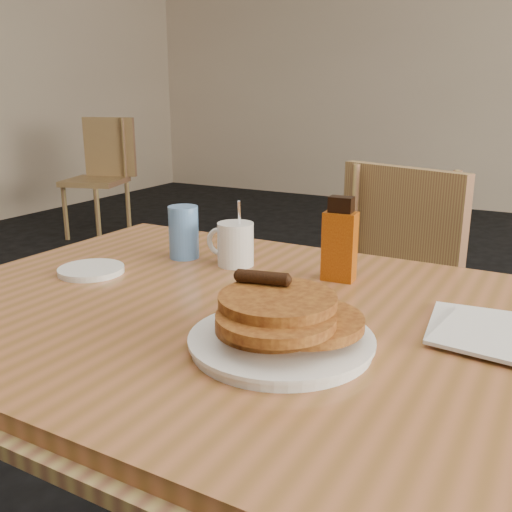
# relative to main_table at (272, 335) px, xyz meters

# --- Properties ---
(main_table) EXTENTS (1.32, 0.90, 0.75)m
(main_table) POSITION_rel_main_table_xyz_m (0.00, 0.00, 0.00)
(main_table) COLOR #A4613A
(main_table) RESTS_ON floor
(chair_main_far) EXTENTS (0.52, 0.53, 0.90)m
(chair_main_far) POSITION_rel_main_table_xyz_m (-0.01, 0.75, -0.17)
(chair_main_far) COLOR #A68C4E
(chair_main_far) RESTS_ON floor
(chair_wall_extra) EXTENTS (0.52, 0.53, 0.92)m
(chair_wall_extra) POSITION_rel_main_table_xyz_m (-2.79, 2.54, -0.16)
(chair_wall_extra) COLOR #A68C4E
(chair_wall_extra) RESTS_ON floor
(pancake_plate) EXTENTS (0.27, 0.27, 0.10)m
(pancake_plate) POSITION_rel_main_table_xyz_m (0.07, -0.11, 0.07)
(pancake_plate) COLOR white
(pancake_plate) RESTS_ON main_table
(coffee_mug) EXTENTS (0.11, 0.08, 0.14)m
(coffee_mug) POSITION_rel_main_table_xyz_m (-0.20, 0.21, 0.09)
(coffee_mug) COLOR white
(coffee_mug) RESTS_ON main_table
(syrup_bottle) EXTENTS (0.06, 0.04, 0.17)m
(syrup_bottle) POSITION_rel_main_table_xyz_m (0.03, 0.22, 0.12)
(syrup_bottle) COLOR maroon
(syrup_bottle) RESTS_ON main_table
(napkin_stack) EXTENTS (0.21, 0.22, 0.01)m
(napkin_stack) POSITION_rel_main_table_xyz_m (0.34, 0.08, 0.05)
(napkin_stack) COLOR silver
(napkin_stack) RESTS_ON main_table
(blue_tumbler) EXTENTS (0.07, 0.07, 0.12)m
(blue_tumbler) POSITION_rel_main_table_xyz_m (-0.33, 0.20, 0.10)
(blue_tumbler) COLOR #5B8ED6
(blue_tumbler) RESTS_ON main_table
(side_saucer) EXTENTS (0.17, 0.17, 0.01)m
(side_saucer) POSITION_rel_main_table_xyz_m (-0.42, 0.02, 0.05)
(side_saucer) COLOR white
(side_saucer) RESTS_ON main_table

